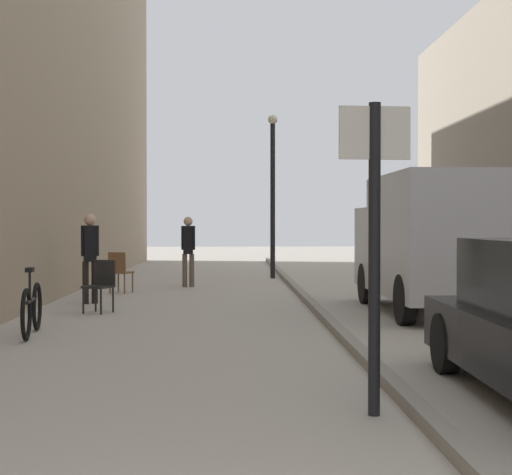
{
  "coord_description": "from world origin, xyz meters",
  "views": [
    {
      "loc": [
        0.03,
        -1.89,
        1.6
      ],
      "look_at": [
        0.4,
        9.43,
        1.4
      ],
      "focal_mm": 54.84,
      "sensor_mm": 36.0,
      "label": 1
    }
  ],
  "objects_px": {
    "pedestrian_main_foreground": "(188,246)",
    "delivery_van": "(436,240)",
    "cafe_chair_near_window": "(119,269)",
    "pedestrian_mid_block": "(90,252)",
    "cafe_chair_by_doorway": "(101,282)",
    "lamp_post": "(273,185)",
    "bicycle_leaning": "(32,309)",
    "street_sign_post": "(374,230)"
  },
  "relations": [
    {
      "from": "pedestrian_main_foreground",
      "to": "delivery_van",
      "type": "height_order",
      "value": "delivery_van"
    },
    {
      "from": "bicycle_leaning",
      "to": "cafe_chair_near_window",
      "type": "xyz_separation_m",
      "value": [
        0.28,
        6.76,
        0.17
      ]
    },
    {
      "from": "lamp_post",
      "to": "bicycle_leaning",
      "type": "bearing_deg",
      "value": -109.45
    },
    {
      "from": "pedestrian_main_foreground",
      "to": "cafe_chair_near_window",
      "type": "xyz_separation_m",
      "value": [
        -1.48,
        -1.71,
        -0.47
      ]
    },
    {
      "from": "delivery_van",
      "to": "bicycle_leaning",
      "type": "xyz_separation_m",
      "value": [
        -6.49,
        -2.57,
        -0.92
      ]
    },
    {
      "from": "lamp_post",
      "to": "cafe_chair_near_window",
      "type": "xyz_separation_m",
      "value": [
        -3.77,
        -4.73,
        -2.18
      ]
    },
    {
      "from": "bicycle_leaning",
      "to": "pedestrian_mid_block",
      "type": "bearing_deg",
      "value": 83.41
    },
    {
      "from": "pedestrian_mid_block",
      "to": "cafe_chair_near_window",
      "type": "bearing_deg",
      "value": -113.92
    },
    {
      "from": "cafe_chair_near_window",
      "to": "pedestrian_main_foreground",
      "type": "bearing_deg",
      "value": 70.8
    },
    {
      "from": "street_sign_post",
      "to": "lamp_post",
      "type": "bearing_deg",
      "value": -94.12
    },
    {
      "from": "delivery_van",
      "to": "cafe_chair_near_window",
      "type": "xyz_separation_m",
      "value": [
        -6.21,
        4.19,
        -0.76
      ]
    },
    {
      "from": "pedestrian_main_foreground",
      "to": "cafe_chair_by_doorway",
      "type": "distance_m",
      "value": 5.77
    },
    {
      "from": "bicycle_leaning",
      "to": "lamp_post",
      "type": "bearing_deg",
      "value": 64.42
    },
    {
      "from": "pedestrian_mid_block",
      "to": "delivery_van",
      "type": "xyz_separation_m",
      "value": [
        6.46,
        -1.85,
        0.27
      ]
    },
    {
      "from": "pedestrian_mid_block",
      "to": "cafe_chair_near_window",
      "type": "relative_size",
      "value": 1.91
    },
    {
      "from": "lamp_post",
      "to": "bicycle_leaning",
      "type": "height_order",
      "value": "lamp_post"
    },
    {
      "from": "bicycle_leaning",
      "to": "street_sign_post",
      "type": "bearing_deg",
      "value": -55.9
    },
    {
      "from": "pedestrian_mid_block",
      "to": "delivery_van",
      "type": "relative_size",
      "value": 0.37
    },
    {
      "from": "pedestrian_main_foreground",
      "to": "lamp_post",
      "type": "distance_m",
      "value": 4.16
    },
    {
      "from": "pedestrian_mid_block",
      "to": "cafe_chair_by_doorway",
      "type": "relative_size",
      "value": 1.91
    },
    {
      "from": "pedestrian_main_foreground",
      "to": "cafe_chair_near_window",
      "type": "relative_size",
      "value": 1.88
    },
    {
      "from": "cafe_chair_by_doorway",
      "to": "bicycle_leaning",
      "type": "bearing_deg",
      "value": 105.4
    },
    {
      "from": "pedestrian_mid_block",
      "to": "delivery_van",
      "type": "height_order",
      "value": "delivery_van"
    },
    {
      "from": "cafe_chair_by_doorway",
      "to": "lamp_post",
      "type": "bearing_deg",
      "value": -86.82
    },
    {
      "from": "cafe_chair_near_window",
      "to": "cafe_chair_by_doorway",
      "type": "xyz_separation_m",
      "value": [
        0.23,
        -3.9,
        0.0
      ]
    },
    {
      "from": "pedestrian_main_foreground",
      "to": "lamp_post",
      "type": "xyz_separation_m",
      "value": [
        2.29,
        3.02,
        1.7
      ]
    },
    {
      "from": "pedestrian_mid_block",
      "to": "lamp_post",
      "type": "bearing_deg",
      "value": -137.49
    },
    {
      "from": "pedestrian_main_foreground",
      "to": "street_sign_post",
      "type": "bearing_deg",
      "value": -77.11
    },
    {
      "from": "street_sign_post",
      "to": "cafe_chair_by_doorway",
      "type": "relative_size",
      "value": 2.77
    },
    {
      "from": "delivery_van",
      "to": "bicycle_leaning",
      "type": "height_order",
      "value": "delivery_van"
    },
    {
      "from": "pedestrian_mid_block",
      "to": "cafe_chair_by_doorway",
      "type": "height_order",
      "value": "pedestrian_mid_block"
    },
    {
      "from": "delivery_van",
      "to": "bicycle_leaning",
      "type": "bearing_deg",
      "value": -159.12
    },
    {
      "from": "cafe_chair_near_window",
      "to": "cafe_chair_by_doorway",
      "type": "height_order",
      "value": "same"
    },
    {
      "from": "cafe_chair_by_doorway",
      "to": "pedestrian_mid_block",
      "type": "bearing_deg",
      "value": -47.57
    },
    {
      "from": "pedestrian_mid_block",
      "to": "lamp_post",
      "type": "height_order",
      "value": "lamp_post"
    },
    {
      "from": "pedestrian_main_foreground",
      "to": "delivery_van",
      "type": "xyz_separation_m",
      "value": [
        4.72,
        -5.9,
        0.28
      ]
    },
    {
      "from": "delivery_van",
      "to": "street_sign_post",
      "type": "relative_size",
      "value": 1.86
    },
    {
      "from": "delivery_van",
      "to": "street_sign_post",
      "type": "height_order",
      "value": "street_sign_post"
    },
    {
      "from": "delivery_van",
      "to": "bicycle_leaning",
      "type": "distance_m",
      "value": 7.04
    },
    {
      "from": "street_sign_post",
      "to": "bicycle_leaning",
      "type": "xyz_separation_m",
      "value": [
        -4.03,
        4.76,
        -1.16
      ]
    },
    {
      "from": "delivery_van",
      "to": "cafe_chair_near_window",
      "type": "distance_m",
      "value": 7.53
    },
    {
      "from": "pedestrian_main_foreground",
      "to": "lamp_post",
      "type": "relative_size",
      "value": 0.37
    }
  ]
}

